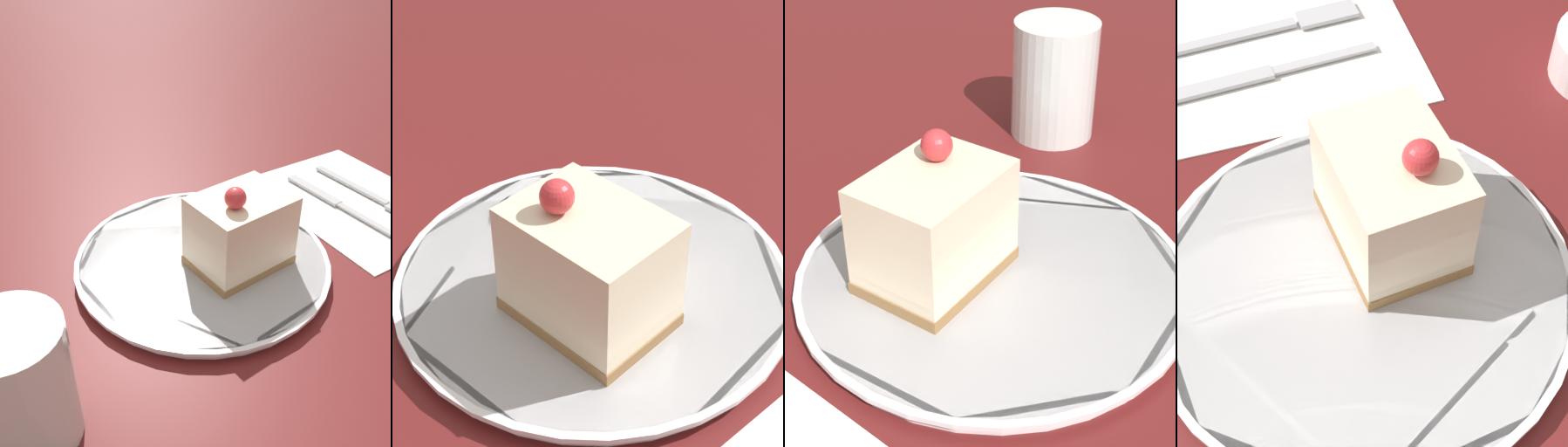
# 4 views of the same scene
# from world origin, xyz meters

# --- Properties ---
(ground_plane) EXTENTS (4.00, 4.00, 0.00)m
(ground_plane) POSITION_xyz_m (0.00, 0.00, 0.00)
(ground_plane) COLOR #5B1919
(plate) EXTENTS (0.28, 0.28, 0.01)m
(plate) POSITION_xyz_m (-0.03, 0.01, 0.01)
(plate) COLOR white
(plate) RESTS_ON ground_plane
(cake_slice) EXTENTS (0.10, 0.08, 0.10)m
(cake_slice) POSITION_xyz_m (-0.05, 0.04, 0.05)
(cake_slice) COLOR olive
(cake_slice) RESTS_ON plate
(drinking_glass) EXTENTS (0.08, 0.08, 0.11)m
(drinking_glass) POSITION_xyz_m (0.20, 0.08, 0.06)
(drinking_glass) COLOR silver
(drinking_glass) RESTS_ON ground_plane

